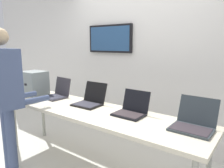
{
  "coord_description": "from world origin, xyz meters",
  "views": [
    {
      "loc": [
        1.68,
        -1.79,
        1.55
      ],
      "look_at": [
        0.19,
        0.2,
        1.08
      ],
      "focal_mm": 34.13,
      "sensor_mm": 36.0,
      "label": 1
    }
  ],
  "objects_px": {
    "laptop_station_0": "(57,93)",
    "laptop_station_2": "(132,109)",
    "workbench": "(90,113)",
    "laptop_station_1": "(90,100)",
    "laptop_station_3": "(194,122)",
    "equipment_box": "(35,83)",
    "person": "(5,88)"
  },
  "relations": [
    {
      "from": "laptop_station_0",
      "to": "laptop_station_2",
      "type": "xyz_separation_m",
      "value": [
        1.27,
        -0.0,
        -0.0
      ]
    },
    {
      "from": "workbench",
      "to": "laptop_station_2",
      "type": "height_order",
      "value": "laptop_station_2"
    },
    {
      "from": "laptop_station_1",
      "to": "laptop_station_3",
      "type": "distance_m",
      "value": 1.3
    },
    {
      "from": "laptop_station_2",
      "to": "laptop_station_3",
      "type": "bearing_deg",
      "value": 0.19
    },
    {
      "from": "equipment_box",
      "to": "laptop_station_0",
      "type": "bearing_deg",
      "value": 12.51
    },
    {
      "from": "equipment_box",
      "to": "laptop_station_2",
      "type": "bearing_deg",
      "value": 2.98
    },
    {
      "from": "workbench",
      "to": "laptop_station_1",
      "type": "relative_size",
      "value": 7.75
    },
    {
      "from": "equipment_box",
      "to": "laptop_station_3",
      "type": "relative_size",
      "value": 0.97
    },
    {
      "from": "laptop_station_1",
      "to": "laptop_station_3",
      "type": "height_order",
      "value": "same"
    },
    {
      "from": "laptop_station_3",
      "to": "person",
      "type": "bearing_deg",
      "value": -158.07
    },
    {
      "from": "laptop_station_0",
      "to": "laptop_station_2",
      "type": "distance_m",
      "value": 1.27
    },
    {
      "from": "laptop_station_2",
      "to": "laptop_station_1",
      "type": "bearing_deg",
      "value": 178.85
    },
    {
      "from": "workbench",
      "to": "equipment_box",
      "type": "distance_m",
      "value": 1.21
    },
    {
      "from": "laptop_station_2",
      "to": "person",
      "type": "height_order",
      "value": "person"
    },
    {
      "from": "equipment_box",
      "to": "laptop_station_0",
      "type": "distance_m",
      "value": 0.44
    },
    {
      "from": "laptop_station_2",
      "to": "person",
      "type": "distance_m",
      "value": 1.46
    },
    {
      "from": "workbench",
      "to": "laptop_station_2",
      "type": "relative_size",
      "value": 8.6
    },
    {
      "from": "laptop_station_1",
      "to": "laptop_station_2",
      "type": "bearing_deg",
      "value": -1.15
    },
    {
      "from": "person",
      "to": "workbench",
      "type": "bearing_deg",
      "value": 40.47
    },
    {
      "from": "workbench",
      "to": "equipment_box",
      "type": "bearing_deg",
      "value": 177.49
    },
    {
      "from": "workbench",
      "to": "laptop_station_1",
      "type": "height_order",
      "value": "laptop_station_1"
    },
    {
      "from": "laptop_station_1",
      "to": "laptop_station_3",
      "type": "relative_size",
      "value": 0.98
    },
    {
      "from": "workbench",
      "to": "laptop_station_1",
      "type": "bearing_deg",
      "value": 130.98
    },
    {
      "from": "laptop_station_1",
      "to": "person",
      "type": "bearing_deg",
      "value": -127.62
    },
    {
      "from": "laptop_station_3",
      "to": "person",
      "type": "relative_size",
      "value": 0.21
    },
    {
      "from": "laptop_station_0",
      "to": "person",
      "type": "distance_m",
      "value": 0.79
    },
    {
      "from": "laptop_station_0",
      "to": "laptop_station_3",
      "type": "relative_size",
      "value": 0.98
    },
    {
      "from": "laptop_station_0",
      "to": "person",
      "type": "height_order",
      "value": "person"
    },
    {
      "from": "workbench",
      "to": "person",
      "type": "height_order",
      "value": "person"
    },
    {
      "from": "equipment_box",
      "to": "laptop_station_3",
      "type": "height_order",
      "value": "equipment_box"
    },
    {
      "from": "laptop_station_2",
      "to": "laptop_station_0",
      "type": "bearing_deg",
      "value": 179.85
    },
    {
      "from": "laptop_station_0",
      "to": "laptop_station_1",
      "type": "xyz_separation_m",
      "value": [
        0.64,
        0.01,
        -0.0
      ]
    }
  ]
}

